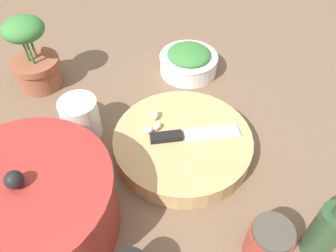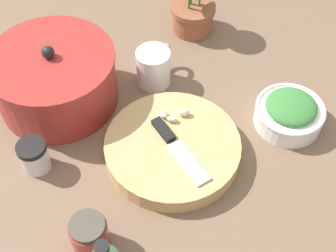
# 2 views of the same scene
# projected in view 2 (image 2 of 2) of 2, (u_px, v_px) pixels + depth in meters

# --- Properties ---
(ground_plane) EXTENTS (5.00, 5.00, 0.00)m
(ground_plane) POSITION_uv_depth(u_px,v_px,m) (154.00, 150.00, 1.03)
(ground_plane) COLOR brown
(cutting_board) EXTENTS (0.29, 0.29, 0.04)m
(cutting_board) POSITION_uv_depth(u_px,v_px,m) (172.00, 148.00, 1.00)
(cutting_board) COLOR tan
(cutting_board) RESTS_ON ground_plane
(chef_knife) EXTENTS (0.05, 0.18, 0.01)m
(chef_knife) POSITION_uv_depth(u_px,v_px,m) (176.00, 147.00, 0.97)
(chef_knife) COLOR black
(chef_knife) RESTS_ON cutting_board
(garlic_cloves) EXTENTS (0.06, 0.05, 0.02)m
(garlic_cloves) POSITION_uv_depth(u_px,v_px,m) (174.00, 115.00, 1.02)
(garlic_cloves) COLOR silver
(garlic_cloves) RESTS_ON cutting_board
(herb_bowl) EXTENTS (0.16, 0.16, 0.07)m
(herb_bowl) POSITION_uv_depth(u_px,v_px,m) (290.00, 112.00, 1.05)
(herb_bowl) COLOR white
(herb_bowl) RESTS_ON ground_plane
(spice_jar) EXTENTS (0.06, 0.06, 0.07)m
(spice_jar) POSITION_uv_depth(u_px,v_px,m) (34.00, 156.00, 0.97)
(spice_jar) COLOR silver
(spice_jar) RESTS_ON ground_plane
(coffee_mug) EXTENTS (0.12, 0.08, 0.09)m
(coffee_mug) POSITION_uv_depth(u_px,v_px,m) (154.00, 67.00, 1.12)
(coffee_mug) COLOR white
(coffee_mug) RESTS_ON ground_plane
(honey_jar) EXTENTS (0.07, 0.07, 0.08)m
(honey_jar) POSITION_uv_depth(u_px,v_px,m) (90.00, 235.00, 0.86)
(honey_jar) COLOR #9E3328
(honey_jar) RESTS_ON ground_plane
(stock_pot) EXTENTS (0.29, 0.29, 0.16)m
(stock_pot) POSITION_uv_depth(u_px,v_px,m) (55.00, 79.00, 1.06)
(stock_pot) COLOR #9E2D28
(stock_pot) RESTS_ON ground_plane
(potted_herb) EXTENTS (0.12, 0.12, 0.19)m
(potted_herb) POSITION_uv_depth(u_px,v_px,m) (193.00, 4.00, 1.22)
(potted_herb) COLOR #935138
(potted_herb) RESTS_ON ground_plane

